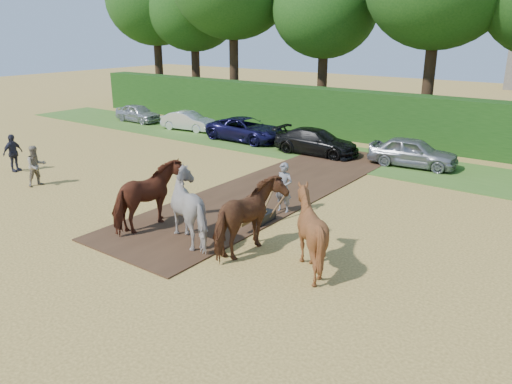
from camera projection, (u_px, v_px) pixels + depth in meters
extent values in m
plane|color=gold|center=(123.00, 232.00, 17.12)|extent=(120.00, 120.00, 0.00)
cube|color=#472D1C|center=(274.00, 189.00, 21.61)|extent=(4.50, 17.00, 0.05)
cube|color=#38601E|center=(323.00, 153.00, 27.80)|extent=(50.00, 5.00, 0.03)
cube|color=#14380F|center=(360.00, 116.00, 30.77)|extent=(46.00, 1.60, 3.00)
imported|color=#B1A58B|center=(36.00, 166.00, 21.87)|extent=(0.79, 0.95, 1.80)
imported|color=#282936|center=(13.00, 153.00, 24.06)|extent=(0.65, 1.14, 1.83)
imported|color=#5E2717|center=(149.00, 197.00, 17.04)|extent=(1.35, 2.78, 2.31)
imported|color=beige|center=(197.00, 207.00, 16.11)|extent=(2.37, 2.05, 2.31)
imported|color=brown|center=(250.00, 218.00, 15.18)|extent=(1.35, 2.78, 2.31)
imported|color=brown|center=(310.00, 230.00, 14.25)|extent=(1.95, 2.17, 2.32)
cube|color=black|center=(264.00, 218.00, 17.82)|extent=(0.42, 1.00, 0.39)
cube|color=brown|center=(254.00, 218.00, 17.25)|extent=(0.17, 1.54, 0.11)
cylinder|color=brown|center=(268.00, 201.00, 18.30)|extent=(0.26, 1.11, 0.81)
cylinder|color=brown|center=(279.00, 204.00, 18.04)|extent=(0.18, 1.12, 0.81)
imported|color=#979890|center=(284.00, 188.00, 18.62)|extent=(0.72, 0.49, 1.93)
imported|color=#A7A9AD|center=(138.00, 113.00, 36.87)|extent=(3.88, 1.63, 1.31)
imported|color=silver|center=(188.00, 121.00, 33.88)|extent=(4.01, 1.82, 1.28)
imported|color=#141239|center=(246.00, 129.00, 30.67)|extent=(5.18, 2.48, 1.43)
imported|color=black|center=(316.00, 142.00, 27.43)|extent=(4.88, 2.11, 1.40)
imported|color=gray|center=(413.00, 152.00, 24.94)|extent=(4.50, 2.18, 1.48)
cylinder|color=#382616|center=(159.00, 72.00, 44.48)|extent=(0.70, 0.70, 5.85)
cylinder|color=#382616|center=(196.00, 76.00, 42.67)|extent=(0.70, 0.70, 5.40)
ellipsoid|color=#163F11|center=(194.00, 6.00, 40.91)|extent=(7.80, 7.80, 7.18)
cylinder|color=#382616|center=(234.00, 74.00, 38.91)|extent=(0.70, 0.70, 6.53)
cylinder|color=#382616|center=(322.00, 87.00, 36.31)|extent=(0.70, 0.70, 5.17)
ellipsoid|color=#163F11|center=(325.00, 8.00, 34.63)|extent=(7.40, 7.40, 6.81)
cylinder|color=#382616|center=(427.00, 89.00, 30.88)|extent=(0.70, 0.70, 6.08)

